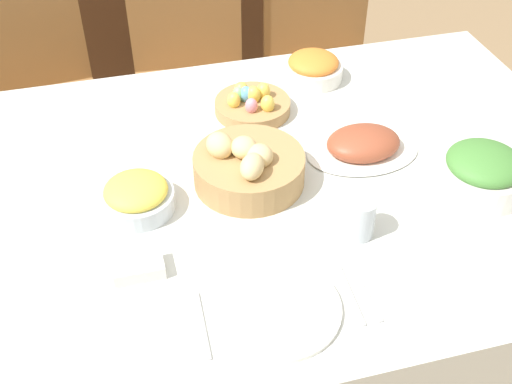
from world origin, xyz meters
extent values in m
plane|color=#937551|center=(0.00, 0.00, 0.00)|extent=(12.00, 12.00, 0.00)
cube|color=silver|center=(0.00, 0.00, 0.36)|extent=(1.83, 1.17, 0.73)
cylinder|color=olive|center=(0.34, 0.68, 0.22)|extent=(0.03, 0.03, 0.44)
cylinder|color=olive|center=(0.73, 0.66, 0.22)|extent=(0.03, 0.03, 0.44)
cylinder|color=olive|center=(0.36, 1.06, 0.22)|extent=(0.03, 0.03, 0.44)
cylinder|color=olive|center=(0.74, 1.05, 0.22)|extent=(0.03, 0.03, 0.44)
cube|color=olive|center=(0.54, 0.86, 0.45)|extent=(0.44, 0.44, 0.02)
cylinder|color=olive|center=(-0.70, 0.65, 0.22)|extent=(0.03, 0.03, 0.44)
cylinder|color=olive|center=(-0.31, 0.69, 0.22)|extent=(0.03, 0.03, 0.44)
cylinder|color=olive|center=(-0.36, 1.07, 0.22)|extent=(0.03, 0.03, 0.44)
cube|color=olive|center=(-0.53, 0.86, 0.45)|extent=(0.46, 0.46, 0.02)
cube|color=olive|center=(-0.55, 1.06, 0.72)|extent=(0.42, 0.06, 0.53)
cylinder|color=olive|center=(-0.20, 0.69, 0.22)|extent=(0.03, 0.03, 0.44)
cylinder|color=olive|center=(0.19, 0.65, 0.22)|extent=(0.03, 0.03, 0.44)
cylinder|color=olive|center=(-0.16, 1.07, 0.22)|extent=(0.03, 0.03, 0.44)
cylinder|color=olive|center=(0.23, 1.04, 0.22)|extent=(0.03, 0.03, 0.44)
cube|color=olive|center=(0.01, 0.86, 0.45)|extent=(0.46, 0.46, 0.02)
cube|color=olive|center=(0.03, 1.06, 0.72)|extent=(0.42, 0.06, 0.53)
cube|color=#4C2D19|center=(-0.08, 1.73, 0.43)|extent=(1.16, 0.44, 0.85)
cylinder|color=#AD8451|center=(0.01, 0.00, 0.77)|extent=(0.27, 0.27, 0.08)
ellipsoid|color=#E0C184|center=(-0.05, 0.03, 0.83)|extent=(0.08, 0.09, 0.06)
ellipsoid|color=#E0C184|center=(0.00, 0.01, 0.83)|extent=(0.08, 0.08, 0.05)
ellipsoid|color=#E0C184|center=(0.00, -0.07, 0.83)|extent=(0.08, 0.09, 0.05)
ellipsoid|color=#E0C184|center=(0.03, -0.02, 0.82)|extent=(0.09, 0.09, 0.05)
cylinder|color=#AD8451|center=(0.09, 0.29, 0.75)|extent=(0.21, 0.21, 0.03)
ellipsoid|color=#F4D151|center=(0.12, 0.24, 0.78)|extent=(0.04, 0.04, 0.05)
ellipsoid|color=#F4D151|center=(0.10, 0.30, 0.78)|extent=(0.04, 0.04, 0.05)
ellipsoid|color=#F4D151|center=(0.13, 0.31, 0.78)|extent=(0.04, 0.04, 0.05)
ellipsoid|color=#60B2E0|center=(0.08, 0.30, 0.78)|extent=(0.04, 0.04, 0.05)
ellipsoid|color=#7FCC7A|center=(0.06, 0.31, 0.78)|extent=(0.04, 0.04, 0.05)
ellipsoid|color=#F4D151|center=(0.07, 0.32, 0.78)|extent=(0.04, 0.04, 0.05)
ellipsoid|color=#F4D151|center=(0.04, 0.29, 0.78)|extent=(0.04, 0.04, 0.05)
ellipsoid|color=pink|center=(0.08, 0.25, 0.78)|extent=(0.03, 0.03, 0.04)
ellipsoid|color=white|center=(0.32, 0.04, 0.73)|extent=(0.29, 0.21, 0.01)
ellipsoid|color=#98462D|center=(0.32, 0.04, 0.76)|extent=(0.19, 0.14, 0.07)
cylinder|color=silver|center=(-0.26, -0.03, 0.75)|extent=(0.17, 0.17, 0.05)
ellipsoid|color=#F4DB4C|center=(-0.26, -0.03, 0.78)|extent=(0.15, 0.15, 0.05)
cylinder|color=white|center=(0.31, 0.42, 0.75)|extent=(0.18, 0.18, 0.05)
ellipsoid|color=orange|center=(0.31, 0.42, 0.79)|extent=(0.15, 0.15, 0.05)
cylinder|color=white|center=(0.53, -0.17, 0.76)|extent=(0.21, 0.21, 0.07)
ellipsoid|color=#478438|center=(0.53, -0.17, 0.81)|extent=(0.18, 0.18, 0.06)
cylinder|color=white|center=(-0.03, -0.40, 0.73)|extent=(0.25, 0.25, 0.01)
cube|color=silver|center=(-0.18, -0.40, 0.73)|extent=(0.02, 0.16, 0.00)
cube|color=silver|center=(0.12, -0.40, 0.73)|extent=(0.02, 0.16, 0.00)
cube|color=silver|center=(0.15, -0.40, 0.73)|extent=(0.02, 0.16, 0.00)
cylinder|color=silver|center=(0.20, -0.24, 0.78)|extent=(0.07, 0.07, 0.10)
cube|color=white|center=(-0.29, -0.23, 0.75)|extent=(0.11, 0.07, 0.03)
camera|label=1|loc=(-0.28, -1.16, 1.73)|focal=45.00mm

